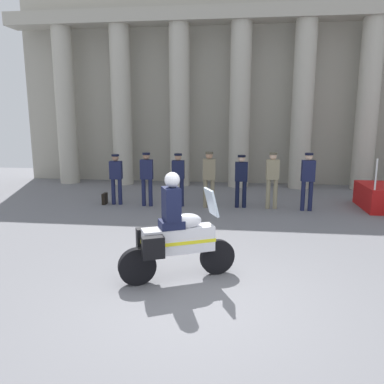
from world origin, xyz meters
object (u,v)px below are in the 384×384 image
officer_in_row_1 (147,175)px  motorcycle_with_rider (174,236)px  officer_in_row_3 (209,175)px  officer_in_row_4 (241,177)px  briefcase_on_ground (105,199)px  officer_in_row_0 (116,175)px  officer_in_row_5 (272,176)px  officer_in_row_2 (178,175)px  officer_in_row_6 (308,177)px

officer_in_row_1 → motorcycle_with_rider: (1.80, -5.37, -0.20)m
officer_in_row_3 → motorcycle_with_rider: size_ratio=0.89×
officer_in_row_4 → briefcase_on_ground: officer_in_row_4 is taller
motorcycle_with_rider → officer_in_row_0: bearing=92.4°
officer_in_row_0 → briefcase_on_ground: 0.87m
officer_in_row_0 → officer_in_row_4: officer_in_row_4 is taller
officer_in_row_1 → motorcycle_with_rider: motorcycle_with_rider is taller
officer_in_row_3 → officer_in_row_5: bearing=-178.7°
officer_in_row_3 → officer_in_row_5: (1.92, 0.12, -0.00)m
officer_in_row_0 → officer_in_row_2: size_ratio=0.97×
officer_in_row_0 → officer_in_row_3: (2.98, -0.08, 0.07)m
officer_in_row_4 → officer_in_row_5: bearing=176.4°
officer_in_row_0 → officer_in_row_5: (4.90, 0.04, 0.07)m
officer_in_row_3 → briefcase_on_ground: officer_in_row_3 is taller
briefcase_on_ground → officer_in_row_1: bearing=-2.9°
officer_in_row_6 → briefcase_on_ground: officer_in_row_6 is taller
officer_in_row_2 → officer_in_row_4: size_ratio=1.02×
officer_in_row_1 → officer_in_row_4: 2.94m
officer_in_row_6 → motorcycle_with_rider: 6.20m
officer_in_row_5 → officer_in_row_0: bearing=-1.8°
officer_in_row_5 → motorcycle_with_rider: motorcycle_with_rider is taller
officer_in_row_0 → officer_in_row_2: officer_in_row_2 is taller
officer_in_row_1 → motorcycle_with_rider: 5.66m
officer_in_row_5 → officer_in_row_6: bearing=170.0°
officer_in_row_0 → briefcase_on_ground: size_ratio=4.49×
officer_in_row_1 → officer_in_row_5: (3.88, 0.14, 0.02)m
officer_in_row_0 → officer_in_row_5: size_ratio=0.94×
officer_in_row_3 → briefcase_on_ground: (-3.38, 0.05, -0.85)m
officer_in_row_4 → officer_in_row_0: bearing=-1.3°
motorcycle_with_rider → officer_in_row_1: bearing=83.6°
officer_in_row_0 → officer_in_row_2: (2.01, 0.01, 0.03)m
officer_in_row_6 → officer_in_row_1: bearing=-2.3°
officer_in_row_1 → officer_in_row_6: size_ratio=0.97×
officer_in_row_1 → officer_in_row_6: 4.90m
officer_in_row_1 → briefcase_on_ground: bearing=-5.1°
officer_in_row_4 → officer_in_row_6: (1.96, -0.16, 0.06)m
officer_in_row_2 → motorcycle_with_rider: (0.82, -5.47, -0.19)m
officer_in_row_0 → motorcycle_with_rider: (2.82, -5.46, -0.16)m
officer_in_row_2 → officer_in_row_3: 0.98m
officer_in_row_0 → officer_in_row_4: size_ratio=0.99×
officer_in_row_4 → briefcase_on_ground: size_ratio=4.55×
officer_in_row_4 → officer_in_row_6: bearing=173.1°
motorcycle_with_rider → officer_in_row_5: bearing=44.4°
officer_in_row_0 → officer_in_row_1: size_ratio=0.96×
officer_in_row_6 → motorcycle_with_rider: motorcycle_with_rider is taller
officer_in_row_1 → officer_in_row_4: (2.94, 0.16, -0.03)m
officer_in_row_0 → officer_in_row_5: bearing=178.2°
officer_in_row_2 → motorcycle_with_rider: 5.53m
officer_in_row_4 → officer_in_row_2: bearing=-0.6°
officer_in_row_2 → officer_in_row_6: size_ratio=0.96×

